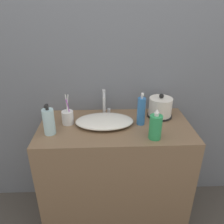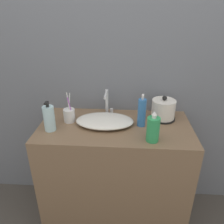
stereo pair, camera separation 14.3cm
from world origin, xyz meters
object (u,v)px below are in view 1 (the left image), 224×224
Objects in this scene: mouthwash_bottle at (155,127)px; electric_kettle at (160,108)px; faucet at (105,101)px; lotion_bottle at (49,122)px; toothbrush_cup at (68,117)px; shampoo_bottle at (141,111)px.

electric_kettle is at bearing 70.91° from mouthwash_bottle.
lotion_bottle is at bearing -144.38° from faucet.
faucet is 0.96× the size of mouthwash_bottle.
toothbrush_cup is 1.09× the size of lotion_bottle.
faucet reaches higher than electric_kettle.
mouthwash_bottle is (-0.10, -0.29, 0.01)m from electric_kettle.
mouthwash_bottle is (0.06, -0.18, -0.02)m from shampoo_bottle.
faucet is at bearing 25.91° from toothbrush_cup.
shampoo_bottle is (0.24, -0.15, -0.01)m from faucet.
electric_kettle is at bearing -5.61° from faucet.
mouthwash_bottle reaches higher than electric_kettle.
electric_kettle is 0.31m from mouthwash_bottle.
toothbrush_cup reaches higher than faucet.
toothbrush_cup is 0.97× the size of shampoo_bottle.
toothbrush_cup is at bearing 159.26° from mouthwash_bottle.
lotion_bottle is (-0.10, -0.13, 0.04)m from toothbrush_cup.
electric_kettle is at bearing 7.34° from toothbrush_cup.
electric_kettle is 0.79× the size of shampoo_bottle.
lotion_bottle is 0.65m from mouthwash_bottle.
electric_kettle is 0.88× the size of lotion_bottle.
toothbrush_cup is at bearing 176.99° from shampoo_bottle.
lotion_bottle is 0.89× the size of shampoo_bottle.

